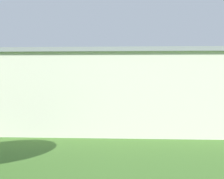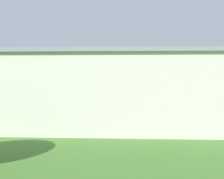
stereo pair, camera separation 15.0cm
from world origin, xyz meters
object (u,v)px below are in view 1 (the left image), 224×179
object	(u,v)px
biplane	(101,84)
car_orange	(22,106)
person_at_fence_line	(67,102)
person_by_parked_cars	(136,102)
person_watching_takeoff	(167,102)
hangar	(148,89)
person_walking_on_apron	(98,103)

from	to	relation	value
biplane	car_orange	world-z (taller)	biplane
car_orange	person_at_fence_line	distance (m)	7.48
person_by_parked_cars	person_watching_takeoff	xyz separation A→B (m)	(-4.56, 0.29, 0.02)
hangar	person_walking_on_apron	bearing A→B (deg)	-72.80
person_by_parked_cars	person_watching_takeoff	world-z (taller)	person_watching_takeoff
car_orange	person_by_parked_cars	bearing A→B (deg)	-157.75
biplane	person_watching_takeoff	bearing A→B (deg)	122.01
person_at_fence_line	car_orange	bearing A→B (deg)	47.07
biplane	person_walking_on_apron	world-z (taller)	biplane
person_at_fence_line	person_walking_on_apron	distance (m)	4.71
hangar	car_orange	distance (m)	20.83
hangar	person_walking_on_apron	xyz separation A→B (m)	(5.98, -19.32, -2.82)
person_by_parked_cars	biplane	bearing A→B (deg)	-69.98
biplane	car_orange	xyz separation A→B (m)	(9.22, 23.07, -2.31)
car_orange	person_watching_takeoff	size ratio (longest dim) A/B	2.65
hangar	person_at_fence_line	world-z (taller)	hangar
biplane	person_walking_on_apron	distance (m)	17.25
hangar	person_by_parked_cars	xyz separation A→B (m)	(0.42, -19.61, -2.69)
biplane	person_by_parked_cars	world-z (taller)	biplane
person_walking_on_apron	biplane	bearing A→B (deg)	-88.13
hangar	person_watching_takeoff	size ratio (longest dim) A/B	19.18
biplane	car_orange	size ratio (longest dim) A/B	1.83
hangar	car_orange	xyz separation A→B (m)	(15.76, -13.34, -2.77)
car_orange	person_at_fence_line	bearing A→B (deg)	-132.93
biplane	person_at_fence_line	distance (m)	18.21
hangar	person_walking_on_apron	world-z (taller)	hangar
person_walking_on_apron	car_orange	bearing A→B (deg)	31.49
car_orange	person_walking_on_apron	xyz separation A→B (m)	(-9.77, -5.99, -0.05)
biplane	person_watching_takeoff	size ratio (longest dim) A/B	4.86
hangar	biplane	size ratio (longest dim) A/B	3.95
hangar	person_by_parked_cars	world-z (taller)	hangar
car_orange	person_at_fence_line	size ratio (longest dim) A/B	2.79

